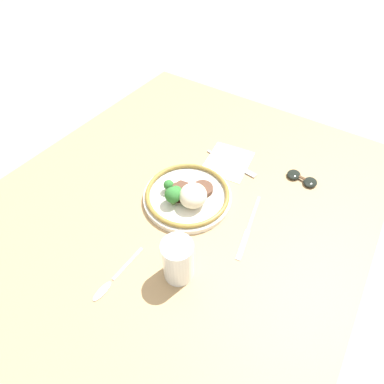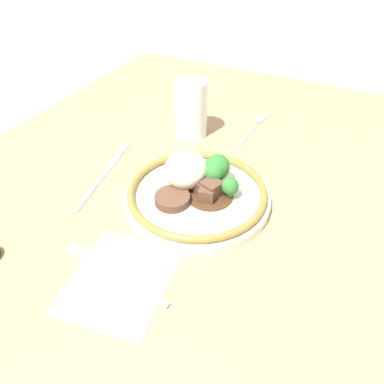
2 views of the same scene
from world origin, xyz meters
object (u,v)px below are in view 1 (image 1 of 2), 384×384
at_px(fork, 235,166).
at_px(spoon, 109,284).
at_px(juice_glass, 178,262).
at_px(knife, 248,228).
at_px(sunglasses, 302,178).
at_px(plate, 187,195).

relative_size(fork, spoon, 1.14).
bearing_deg(juice_glass, spoon, -46.45).
bearing_deg(knife, sunglasses, 156.46).
bearing_deg(spoon, juice_glass, 134.76).
xyz_separation_m(knife, spoon, (0.30, -0.19, 0.00)).
height_order(juice_glass, fork, juice_glass).
relative_size(juice_glass, spoon, 0.74).
xyz_separation_m(juice_glass, knife, (-0.20, 0.08, -0.05)).
height_order(plate, knife, plate).
relative_size(spoon, sunglasses, 1.71).
xyz_separation_m(juice_glass, spoon, (0.11, -0.11, -0.05)).
relative_size(plate, spoon, 1.54).
bearing_deg(plate, fork, 166.31).
xyz_separation_m(knife, sunglasses, (-0.24, 0.05, 0.01)).
xyz_separation_m(fork, spoon, (0.49, -0.05, -0.00)).
bearing_deg(juice_glass, knife, 158.60).
relative_size(knife, spoon, 1.32).
bearing_deg(sunglasses, fork, -69.37).
relative_size(plate, sunglasses, 2.63).
relative_size(plate, knife, 1.17).
height_order(fork, knife, fork).
bearing_deg(plate, knife, 91.98).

